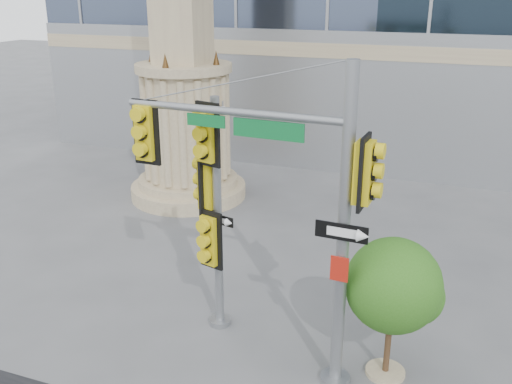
% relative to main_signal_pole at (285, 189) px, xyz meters
% --- Properties ---
extents(ground, '(120.00, 120.00, 0.00)m').
position_rel_main_signal_pole_xyz_m(ground, '(-0.69, -0.24, -4.08)').
color(ground, '#545456').
rests_on(ground, ground).
extents(monument, '(4.40, 4.40, 16.60)m').
position_rel_main_signal_pole_xyz_m(monument, '(-6.69, 8.76, 1.44)').
color(monument, tan).
rests_on(monument, ground).
extents(main_signal_pole, '(5.11, 0.72, 6.59)m').
position_rel_main_signal_pole_xyz_m(main_signal_pole, '(0.00, 0.00, 0.00)').
color(main_signal_pole, slate).
rests_on(main_signal_pole, ground).
extents(secondary_signal_pole, '(0.96, 0.86, 5.56)m').
position_rel_main_signal_pole_xyz_m(secondary_signal_pole, '(-2.02, 0.96, -0.82)').
color(secondary_signal_pole, slate).
rests_on(secondary_signal_pole, ground).
extents(street_tree, '(1.99, 1.94, 3.10)m').
position_rel_main_signal_pole_xyz_m(street_tree, '(2.17, 0.57, -2.04)').
color(street_tree, tan).
rests_on(street_tree, ground).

